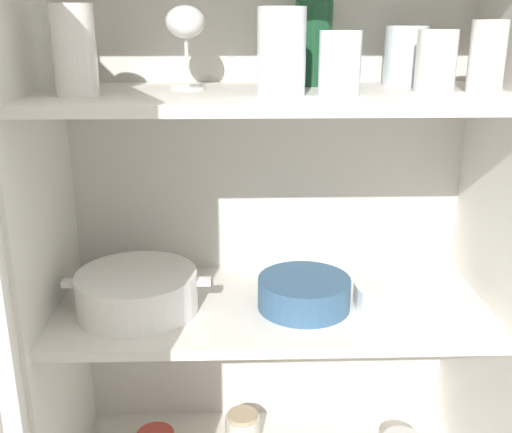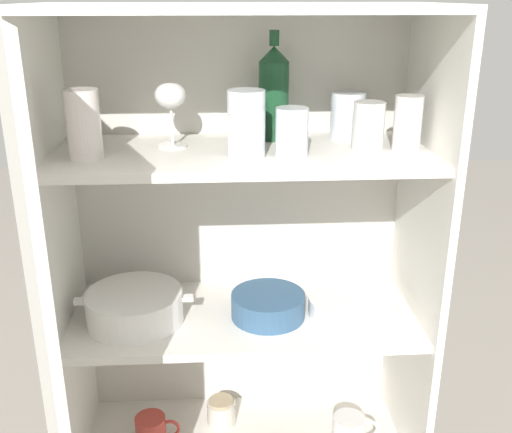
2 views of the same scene
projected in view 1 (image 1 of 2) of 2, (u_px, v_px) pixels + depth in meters
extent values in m
cube|color=silver|center=(267.00, 255.00, 1.38)|extent=(0.88, 0.02, 1.38)
cube|color=white|center=(53.00, 294.00, 1.18)|extent=(0.02, 0.40, 1.38)
cube|color=white|center=(486.00, 288.00, 1.21)|extent=(0.02, 0.40, 1.38)
cube|color=silver|center=(272.00, 307.00, 1.21)|extent=(0.85, 0.36, 0.02)
cube|color=silver|center=(274.00, 97.00, 1.08)|extent=(0.85, 0.36, 0.02)
cube|color=silver|center=(20.00, 424.00, 0.80)|extent=(0.18, 0.42, 1.38)
cylinder|color=white|center=(340.00, 63.00, 1.00)|extent=(0.07, 0.07, 0.11)
cylinder|color=white|center=(405.00, 56.00, 1.15)|extent=(0.08, 0.08, 0.11)
cylinder|color=silver|center=(487.00, 57.00, 1.04)|extent=(0.06, 0.06, 0.12)
cylinder|color=white|center=(283.00, 60.00, 1.11)|extent=(0.06, 0.06, 0.10)
cylinder|color=silver|center=(74.00, 51.00, 0.99)|extent=(0.07, 0.07, 0.15)
cylinder|color=white|center=(436.00, 61.00, 1.06)|extent=(0.07, 0.07, 0.11)
cylinder|color=white|center=(281.00, 52.00, 1.00)|extent=(0.08, 0.08, 0.14)
cylinder|color=white|center=(188.00, 88.00, 1.10)|extent=(0.07, 0.07, 0.01)
cylinder|color=white|center=(187.00, 63.00, 1.09)|extent=(0.01, 0.01, 0.08)
ellipsoid|color=white|center=(185.00, 22.00, 1.07)|extent=(0.07, 0.07, 0.06)
cylinder|color=#194728|center=(313.00, 37.00, 1.15)|extent=(0.07, 0.07, 0.18)
cylinder|color=white|center=(407.00, 303.00, 1.19)|extent=(0.21, 0.21, 0.01)
cylinder|color=white|center=(407.00, 299.00, 1.19)|extent=(0.21, 0.21, 0.01)
cylinder|color=white|center=(407.00, 295.00, 1.18)|extent=(0.21, 0.21, 0.01)
cylinder|color=white|center=(408.00, 290.00, 1.18)|extent=(0.21, 0.21, 0.01)
cylinder|color=white|center=(408.00, 286.00, 1.18)|extent=(0.21, 0.21, 0.01)
cylinder|color=#33567A|center=(304.00, 293.00, 1.17)|extent=(0.18, 0.18, 0.06)
torus|color=#33567A|center=(304.00, 280.00, 1.16)|extent=(0.18, 0.18, 0.01)
cylinder|color=white|center=(137.00, 292.00, 1.16)|extent=(0.23, 0.23, 0.08)
cube|color=white|center=(70.00, 283.00, 1.15)|extent=(0.03, 0.02, 0.01)
cube|color=white|center=(203.00, 281.00, 1.15)|extent=(0.03, 0.02, 0.01)
cylinder|color=beige|center=(243.00, 429.00, 1.38)|extent=(0.08, 0.08, 0.07)
cylinder|color=tan|center=(243.00, 415.00, 1.37)|extent=(0.07, 0.07, 0.01)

